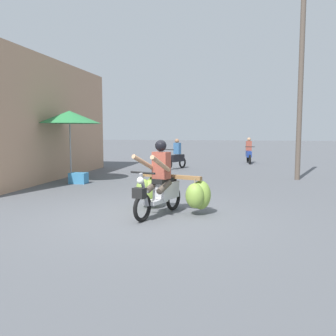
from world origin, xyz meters
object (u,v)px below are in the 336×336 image
(motorbike_distant_ahead_right, at_px, (177,157))
(utility_pole, at_px, (300,87))
(motorbike_distant_ahead_left, at_px, (249,153))
(market_umbrella_near_shop, at_px, (70,117))
(motorbike_main_loaded, at_px, (167,189))
(produce_crate, at_px, (79,178))

(motorbike_distant_ahead_right, bearing_deg, utility_pole, -29.85)
(motorbike_distant_ahead_left, height_order, utility_pole, utility_pole)
(motorbike_distant_ahead_left, relative_size, motorbike_distant_ahead_right, 1.09)
(motorbike_distant_ahead_left, xyz_separation_m, motorbike_distant_ahead_right, (-3.36, -3.64, 0.00))
(motorbike_distant_ahead_left, height_order, motorbike_distant_ahead_right, same)
(motorbike_distant_ahead_right, xyz_separation_m, market_umbrella_near_shop, (-2.90, -4.87, 1.66))
(motorbike_distant_ahead_left, distance_m, motorbike_distant_ahead_right, 4.96)
(motorbike_main_loaded, relative_size, market_umbrella_near_shop, 0.80)
(market_umbrella_near_shop, bearing_deg, produce_crate, -38.88)
(produce_crate, relative_size, utility_pole, 0.08)
(motorbike_distant_ahead_right, height_order, utility_pole, utility_pole)
(motorbike_main_loaded, distance_m, produce_crate, 5.31)
(motorbike_main_loaded, height_order, utility_pole, utility_pole)
(motorbike_distant_ahead_right, height_order, produce_crate, motorbike_distant_ahead_right)
(motorbike_distant_ahead_right, distance_m, market_umbrella_near_shop, 5.91)
(produce_crate, height_order, utility_pole, utility_pole)
(motorbike_main_loaded, relative_size, produce_crate, 3.48)
(utility_pole, bearing_deg, market_umbrella_near_shop, -165.31)
(motorbike_distant_ahead_right, xyz_separation_m, utility_pole, (4.92, -2.82, 2.74))
(motorbike_main_loaded, distance_m, market_umbrella_near_shop, 6.10)
(motorbike_main_loaded, height_order, motorbike_distant_ahead_right, motorbike_main_loaded)
(motorbike_distant_ahead_left, xyz_separation_m, market_umbrella_near_shop, (-6.26, -8.51, 1.66))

